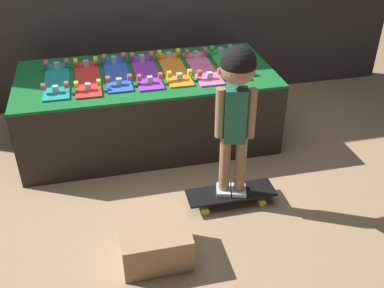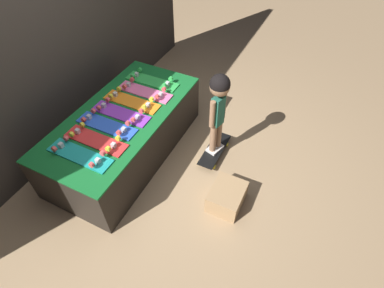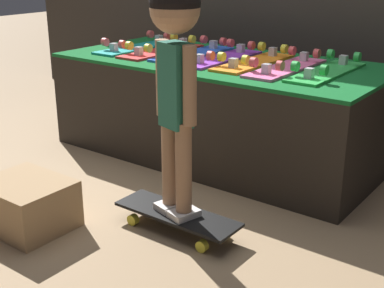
{
  "view_description": "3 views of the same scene",
  "coord_description": "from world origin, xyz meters",
  "px_view_note": "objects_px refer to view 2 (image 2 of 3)",
  "views": [
    {
      "loc": [
        -0.38,
        -2.68,
        1.99
      ],
      "look_at": [
        0.2,
        -0.15,
        0.35
      ],
      "focal_mm": 42.0,
      "sensor_mm": 36.0,
      "label": 1
    },
    {
      "loc": [
        -1.89,
        -1.23,
        2.71
      ],
      "look_at": [
        0.15,
        -0.23,
        0.35
      ],
      "focal_mm": 28.0,
      "sensor_mm": 36.0,
      "label": 2
    },
    {
      "loc": [
        1.78,
        -2.11,
        1.2
      ],
      "look_at": [
        0.3,
        -0.13,
        0.32
      ],
      "focal_mm": 50.0,
      "sensor_mm": 36.0,
      "label": 3
    }
  ],
  "objects_px": {
    "skateboard_red_on_rack": "(96,140)",
    "skateboard_blue_on_rack": "(107,125)",
    "skateboard_on_floor": "(215,150)",
    "skateboard_pink_on_rack": "(145,91)",
    "storage_box": "(227,197)",
    "skateboard_teal_on_rack": "(80,154)",
    "skateboard_green_on_rack": "(152,81)",
    "skateboard_purple_on_rack": "(121,113)",
    "child": "(219,101)",
    "skateboard_orange_on_rack": "(132,101)"
  },
  "relations": [
    {
      "from": "skateboard_teal_on_rack",
      "to": "skateboard_red_on_rack",
      "type": "relative_size",
      "value": 1.0
    },
    {
      "from": "skateboard_on_floor",
      "to": "storage_box",
      "type": "height_order",
      "value": "storage_box"
    },
    {
      "from": "skateboard_teal_on_rack",
      "to": "skateboard_on_floor",
      "type": "distance_m",
      "value": 1.54
    },
    {
      "from": "skateboard_purple_on_rack",
      "to": "child",
      "type": "distance_m",
      "value": 1.06
    },
    {
      "from": "skateboard_blue_on_rack",
      "to": "storage_box",
      "type": "relative_size",
      "value": 1.69
    },
    {
      "from": "skateboard_teal_on_rack",
      "to": "skateboard_green_on_rack",
      "type": "height_order",
      "value": "same"
    },
    {
      "from": "skateboard_green_on_rack",
      "to": "skateboard_on_floor",
      "type": "relative_size",
      "value": 1.11
    },
    {
      "from": "skateboard_blue_on_rack",
      "to": "storage_box",
      "type": "bearing_deg",
      "value": -87.47
    },
    {
      "from": "skateboard_teal_on_rack",
      "to": "skateboard_purple_on_rack",
      "type": "height_order",
      "value": "same"
    },
    {
      "from": "skateboard_teal_on_rack",
      "to": "skateboard_purple_on_rack",
      "type": "distance_m",
      "value": 0.67
    },
    {
      "from": "skateboard_on_floor",
      "to": "child",
      "type": "xyz_separation_m",
      "value": [
        0.0,
        -0.0,
        0.74
      ]
    },
    {
      "from": "skateboard_red_on_rack",
      "to": "skateboard_blue_on_rack",
      "type": "relative_size",
      "value": 1.0
    },
    {
      "from": "skateboard_blue_on_rack",
      "to": "skateboard_green_on_rack",
      "type": "height_order",
      "value": "same"
    },
    {
      "from": "skateboard_pink_on_rack",
      "to": "skateboard_teal_on_rack",
      "type": "bearing_deg",
      "value": 179.38
    },
    {
      "from": "skateboard_purple_on_rack",
      "to": "skateboard_orange_on_rack",
      "type": "bearing_deg",
      "value": 2.31
    },
    {
      "from": "skateboard_red_on_rack",
      "to": "skateboard_on_floor",
      "type": "distance_m",
      "value": 1.39
    },
    {
      "from": "skateboard_orange_on_rack",
      "to": "skateboard_green_on_rack",
      "type": "distance_m",
      "value": 0.45
    },
    {
      "from": "skateboard_red_on_rack",
      "to": "skateboard_on_floor",
      "type": "xyz_separation_m",
      "value": [
        0.86,
        -0.94,
        -0.54
      ]
    },
    {
      "from": "skateboard_red_on_rack",
      "to": "skateboard_on_floor",
      "type": "height_order",
      "value": "skateboard_red_on_rack"
    },
    {
      "from": "skateboard_purple_on_rack",
      "to": "child",
      "type": "relative_size",
      "value": 0.65
    },
    {
      "from": "skateboard_teal_on_rack",
      "to": "storage_box",
      "type": "xyz_separation_m",
      "value": [
        0.51,
        -1.33,
        -0.5
      ]
    },
    {
      "from": "skateboard_on_floor",
      "to": "storage_box",
      "type": "xyz_separation_m",
      "value": [
        -0.58,
        -0.38,
        0.04
      ]
    },
    {
      "from": "skateboard_pink_on_rack",
      "to": "skateboard_on_floor",
      "type": "xyz_separation_m",
      "value": [
        -0.03,
        -0.94,
        -0.54
      ]
    },
    {
      "from": "skateboard_on_floor",
      "to": "child",
      "type": "distance_m",
      "value": 0.74
    },
    {
      "from": "skateboard_red_on_rack",
      "to": "skateboard_orange_on_rack",
      "type": "xyz_separation_m",
      "value": [
        0.67,
        0.03,
        0.0
      ]
    },
    {
      "from": "skateboard_orange_on_rack",
      "to": "skateboard_pink_on_rack",
      "type": "relative_size",
      "value": 1.0
    },
    {
      "from": "skateboard_red_on_rack",
      "to": "skateboard_orange_on_rack",
      "type": "height_order",
      "value": "same"
    },
    {
      "from": "storage_box",
      "to": "skateboard_green_on_rack",
      "type": "bearing_deg",
      "value": 58.45
    },
    {
      "from": "child",
      "to": "skateboard_pink_on_rack",
      "type": "bearing_deg",
      "value": 103.1
    },
    {
      "from": "skateboard_pink_on_rack",
      "to": "storage_box",
      "type": "relative_size",
      "value": 1.69
    },
    {
      "from": "skateboard_purple_on_rack",
      "to": "child",
      "type": "bearing_deg",
      "value": -66.51
    },
    {
      "from": "skateboard_teal_on_rack",
      "to": "child",
      "type": "relative_size",
      "value": 0.65
    },
    {
      "from": "skateboard_teal_on_rack",
      "to": "skateboard_on_floor",
      "type": "height_order",
      "value": "skateboard_teal_on_rack"
    },
    {
      "from": "skateboard_orange_on_rack",
      "to": "skateboard_on_floor",
      "type": "distance_m",
      "value": 1.13
    },
    {
      "from": "skateboard_teal_on_rack",
      "to": "skateboard_blue_on_rack",
      "type": "height_order",
      "value": "same"
    },
    {
      "from": "skateboard_green_on_rack",
      "to": "child",
      "type": "xyz_separation_m",
      "value": [
        -0.25,
        -0.97,
        0.2
      ]
    },
    {
      "from": "skateboard_red_on_rack",
      "to": "skateboard_teal_on_rack",
      "type": "bearing_deg",
      "value": 177.17
    },
    {
      "from": "skateboard_green_on_rack",
      "to": "skateboard_on_floor",
      "type": "height_order",
      "value": "skateboard_green_on_rack"
    },
    {
      "from": "skateboard_blue_on_rack",
      "to": "skateboard_on_floor",
      "type": "height_order",
      "value": "skateboard_blue_on_rack"
    },
    {
      "from": "skateboard_orange_on_rack",
      "to": "storage_box",
      "type": "height_order",
      "value": "skateboard_orange_on_rack"
    },
    {
      "from": "skateboard_purple_on_rack",
      "to": "storage_box",
      "type": "distance_m",
      "value": 1.44
    },
    {
      "from": "skateboard_teal_on_rack",
      "to": "skateboard_purple_on_rack",
      "type": "bearing_deg",
      "value": 0.81
    },
    {
      "from": "skateboard_pink_on_rack",
      "to": "skateboard_purple_on_rack",
      "type": "bearing_deg",
      "value": 177.24
    },
    {
      "from": "skateboard_on_floor",
      "to": "storage_box",
      "type": "bearing_deg",
      "value": -146.64
    },
    {
      "from": "skateboard_orange_on_rack",
      "to": "child",
      "type": "distance_m",
      "value": 1.01
    },
    {
      "from": "skateboard_orange_on_rack",
      "to": "child",
      "type": "height_order",
      "value": "child"
    },
    {
      "from": "skateboard_blue_on_rack",
      "to": "skateboard_on_floor",
      "type": "bearing_deg",
      "value": -56.8
    },
    {
      "from": "skateboard_red_on_rack",
      "to": "child",
      "type": "bearing_deg",
      "value": -47.41
    },
    {
      "from": "skateboard_red_on_rack",
      "to": "skateboard_green_on_rack",
      "type": "bearing_deg",
      "value": 1.75
    },
    {
      "from": "skateboard_green_on_rack",
      "to": "skateboard_red_on_rack",
      "type": "bearing_deg",
      "value": -178.25
    }
  ]
}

